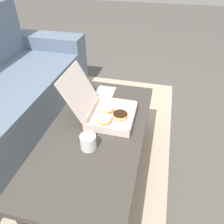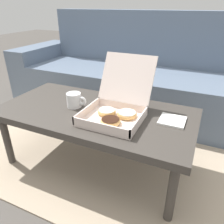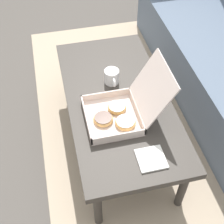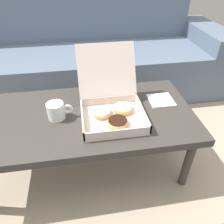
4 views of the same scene
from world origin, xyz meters
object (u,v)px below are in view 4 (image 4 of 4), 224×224
object	(u,v)px
couch	(78,58)
coffee_mug	(56,111)
pastry_box	(111,105)
coffee_table	(84,120)

from	to	relation	value
couch	coffee_mug	xyz separation A→B (m)	(-0.13, -0.96, 0.13)
pastry_box	coffee_mug	size ratio (longest dim) A/B	3.28
coffee_mug	couch	bearing A→B (deg)	82.01
couch	coffee_mug	bearing A→B (deg)	-97.99
coffee_table	pastry_box	size ratio (longest dim) A/B	2.74
coffee_mug	pastry_box	bearing A→B (deg)	-1.85
couch	coffee_table	xyz separation A→B (m)	(0.00, -0.95, 0.05)
pastry_box	coffee_table	bearing A→B (deg)	175.51
couch	pastry_box	size ratio (longest dim) A/B	6.03
pastry_box	coffee_mug	bearing A→B (deg)	178.15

